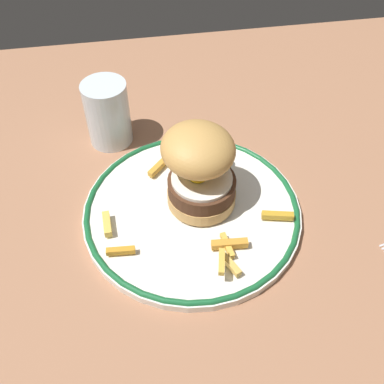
{
  "coord_description": "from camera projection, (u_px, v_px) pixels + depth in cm",
  "views": [
    {
      "loc": [
        -9.01,
        -39.79,
        48.25
      ],
      "look_at": [
        -2.49,
        -1.01,
        4.6
      ],
      "focal_mm": 41.98,
      "sensor_mm": 36.0,
      "label": 1
    }
  ],
  "objects": [
    {
      "name": "dinner_plate",
      "position": [
        192.0,
        210.0,
        0.62
      ],
      "size": [
        29.74,
        29.74,
        1.6
      ],
      "color": "white",
      "rests_on": "ground_plane"
    },
    {
      "name": "water_glass",
      "position": [
        108.0,
        117.0,
        0.69
      ],
      "size": [
        6.82,
        6.82,
        10.34
      ],
      "color": "silver",
      "rests_on": "ground_plane"
    },
    {
      "name": "fries_pile",
      "position": [
        198.0,
        211.0,
        0.6
      ],
      "size": [
        25.06,
        23.49,
        2.28
      ],
      "color": "gold",
      "rests_on": "dinner_plate"
    },
    {
      "name": "ground_plane",
      "position": [
        208.0,
        215.0,
        0.65
      ],
      "size": [
        131.44,
        95.59,
        4.0
      ],
      "primitive_type": "cube",
      "color": "#A06C4E"
    },
    {
      "name": "burger",
      "position": [
        200.0,
        168.0,
        0.58
      ],
      "size": [
        13.68,
        13.62,
        11.67
      ],
      "color": "tan",
      "rests_on": "dinner_plate"
    }
  ]
}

